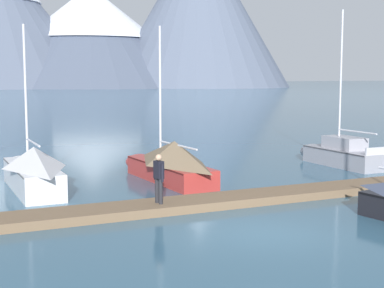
# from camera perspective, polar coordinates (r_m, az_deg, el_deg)

# --- Properties ---
(ground_plane) EXTENTS (700.00, 700.00, 0.00)m
(ground_plane) POSITION_cam_1_polar(r_m,az_deg,el_deg) (17.57, 7.00, -8.67)
(ground_plane) COLOR #335B75
(mountain_east_summit) EXTENTS (92.99, 92.99, 38.44)m
(mountain_east_summit) POSITION_cam_1_polar(r_m,az_deg,el_deg) (233.41, -9.82, 10.56)
(mountain_east_summit) COLOR #4C566B
(mountain_east_summit) RESTS_ON ground
(mountain_rear_spur) EXTENTS (68.74, 68.74, 58.84)m
(mountain_rear_spur) POSITION_cam_1_polar(r_m,az_deg,el_deg) (226.00, 0.65, 13.23)
(mountain_rear_spur) COLOR slate
(mountain_rear_spur) RESTS_ON ground
(dock) EXTENTS (24.88, 3.55, 0.30)m
(dock) POSITION_cam_1_polar(r_m,az_deg,el_deg) (21.05, 1.93, -5.62)
(dock) COLOR brown
(dock) RESTS_ON ground
(sailboat_second_berth) EXTENTS (2.09, 7.26, 6.70)m
(sailboat_second_berth) POSITION_cam_1_polar(r_m,az_deg,el_deg) (24.72, -15.38, -2.32)
(sailboat_second_berth) COLOR silver
(sailboat_second_berth) RESTS_ON ground
(sailboat_mid_dock_port) EXTENTS (2.54, 7.26, 6.80)m
(sailboat_mid_dock_port) POSITION_cam_1_polar(r_m,az_deg,el_deg) (25.82, -2.29, -1.73)
(sailboat_mid_dock_port) COLOR #B2332D
(sailboat_mid_dock_port) RESTS_ON ground
(sailboat_far_berth) EXTENTS (2.21, 5.91, 7.93)m
(sailboat_far_berth) POSITION_cam_1_polar(r_m,az_deg,el_deg) (31.32, 14.24, -0.91)
(sailboat_far_berth) COLOR #93939E
(sailboat_far_berth) RESTS_ON ground
(person_on_dock) EXTENTS (0.29, 0.58, 1.69)m
(person_on_dock) POSITION_cam_1_polar(r_m,az_deg,el_deg) (19.91, -3.25, -3.08)
(person_on_dock) COLOR #232328
(person_on_dock) RESTS_ON dock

